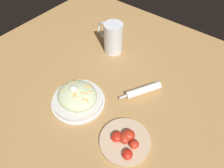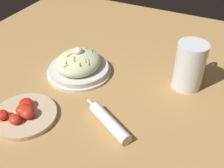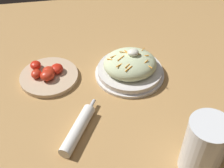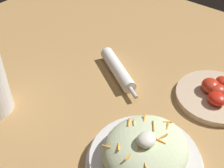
% 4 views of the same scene
% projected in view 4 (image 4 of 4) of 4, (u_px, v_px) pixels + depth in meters
% --- Properties ---
extents(ground_plane, '(1.43, 1.43, 0.00)m').
position_uv_depth(ground_plane, '(100.00, 132.00, 0.69)').
color(ground_plane, '#B2844C').
extents(salad_plate, '(0.24, 0.24, 0.10)m').
position_uv_depth(salad_plate, '(145.00, 154.00, 0.60)').
color(salad_plate, silver).
rests_on(salad_plate, ground_plane).
extents(napkin_roll, '(0.12, 0.19, 0.04)m').
position_uv_depth(napkin_roll, '(118.00, 70.00, 0.84)').
color(napkin_roll, white).
rests_on(napkin_roll, ground_plane).
extents(tomato_plate, '(0.20, 0.20, 0.05)m').
position_uv_depth(tomato_plate, '(217.00, 94.00, 0.77)').
color(tomato_plate, '#D1B28E').
rests_on(tomato_plate, ground_plane).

